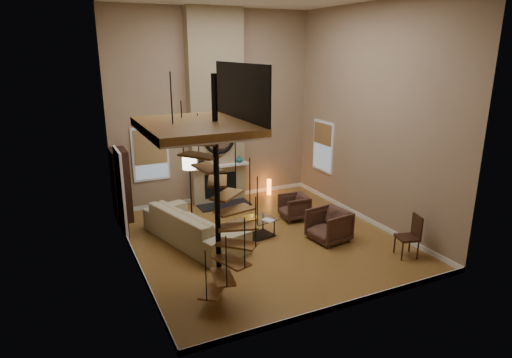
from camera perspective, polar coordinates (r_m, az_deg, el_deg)
name	(u,v)px	position (r m, az deg, el deg)	size (l,w,h in m)	color
ground	(263,239)	(10.61, 0.93, -7.85)	(6.00, 6.50, 0.01)	olive
back_wall	(214,109)	(12.76, -5.55, 9.16)	(6.00, 0.02, 5.50)	#987E62
front_wall	(354,157)	(7.09, 12.73, 2.81)	(6.00, 0.02, 5.50)	#987E62
left_wall	(126,137)	(8.91, -16.65, 5.30)	(0.02, 6.50, 5.50)	#987E62
right_wall	(371,117)	(11.43, 14.75, 7.83)	(0.02, 6.50, 5.50)	#987E62
baseboard_back	(216,197)	(13.37, -5.22, -2.35)	(6.00, 0.02, 0.12)	white
baseboard_front	(344,305)	(8.16, 11.44, -15.85)	(6.00, 0.02, 0.12)	white
baseboard_left	(137,261)	(9.77, -15.28, -10.34)	(0.02, 6.50, 0.12)	white
baseboard_right	(363,217)	(12.11, 13.78, -4.84)	(0.02, 6.50, 0.12)	white
chimney_breast	(216,109)	(12.58, -5.25, 9.06)	(1.60, 0.38, 5.50)	#948260
hearth	(224,205)	(12.79, -4.17, -3.41)	(1.50, 0.60, 0.04)	black
firebox	(220,185)	(12.88, -4.69, -0.79)	(0.95, 0.02, 0.72)	black
mantel	(221,166)	(12.64, -4.62, 1.71)	(1.70, 0.18, 0.06)	white
mirror_frame	(219,138)	(12.51, -4.81, 5.32)	(0.94, 0.94, 0.10)	black
mirror_disc	(219,138)	(12.52, -4.82, 5.32)	(0.80, 0.80, 0.01)	white
vase_left	(202,163)	(12.46, -7.07, 2.15)	(0.24, 0.24, 0.25)	black
vase_right	(239,159)	(12.86, -2.20, 2.63)	(0.20, 0.20, 0.21)	#185454
window_back	(151,153)	(12.43, -13.63, 3.28)	(1.02, 0.06, 1.52)	white
window_right	(323,146)	(13.19, 8.76, 4.33)	(0.06, 1.02, 1.52)	white
entry_door	(121,193)	(11.06, -17.20, -1.74)	(0.10, 1.05, 2.16)	white
loft	(201,122)	(7.31, -7.19, 7.37)	(1.70, 2.20, 1.09)	olive
spiral_stair	(218,203)	(7.76, -4.99, -3.10)	(1.47, 1.47, 4.06)	black
hutch	(121,185)	(12.04, -17.25, -0.75)	(0.40, 0.86, 1.91)	black
sofa	(193,226)	(10.45, -8.20, -6.05)	(2.89, 1.13, 0.84)	tan
armchair_near	(296,206)	(11.72, 5.30, -3.59)	(0.68, 0.70, 0.64)	#482C21
armchair_far	(331,225)	(10.63, 9.83, -5.96)	(0.84, 0.86, 0.78)	#482C21
coffee_table	(252,228)	(10.51, -0.56, -6.38)	(1.32, 0.85, 0.45)	silver
bowl	(251,219)	(10.47, -0.68, -5.21)	(0.38, 0.38, 0.09)	gold
book	(268,221)	(10.46, 1.53, -5.45)	(0.21, 0.28, 0.03)	gray
floor_lamp	(190,168)	(11.47, -8.66, 1.39)	(0.38, 0.38, 1.70)	black
accent_lamp	(269,187)	(13.66, 1.71, -1.03)	(0.13, 0.13, 0.48)	orange
side_chair	(411,234)	(10.16, 19.63, -6.77)	(0.54, 0.53, 0.95)	black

